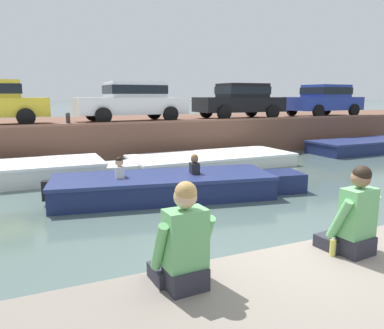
# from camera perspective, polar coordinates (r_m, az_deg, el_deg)

# --- Properties ---
(ground_plane) EXTENTS (400.00, 400.00, 0.00)m
(ground_plane) POSITION_cam_1_polar(r_m,az_deg,el_deg) (9.10, -4.15, -5.18)
(ground_plane) COLOR #4C605B
(far_quay_wall) EXTENTS (60.00, 6.00, 1.44)m
(far_quay_wall) POSITION_cam_1_polar(r_m,az_deg,el_deg) (16.63, -13.73, 4.19)
(far_quay_wall) COLOR brown
(far_quay_wall) RESTS_ON ground
(far_wall_coping) EXTENTS (60.00, 0.24, 0.08)m
(far_wall_coping) POSITION_cam_1_polar(r_m,az_deg,el_deg) (13.75, -11.64, 6.19)
(far_wall_coping) COLOR brown
(far_wall_coping) RESTS_ON far_quay_wall
(boat_moored_central_white) EXTENTS (6.82, 2.40, 0.44)m
(boat_moored_central_white) POSITION_cam_1_polar(r_m,az_deg,el_deg) (12.95, 1.99, 0.54)
(boat_moored_central_white) COLOR white
(boat_moored_central_white) RESTS_ON ground
(boat_moored_east_navy) EXTENTS (5.86, 1.99, 0.54)m
(boat_moored_east_navy) POSITION_cam_1_polar(r_m,az_deg,el_deg) (18.19, 24.96, 2.61)
(boat_moored_east_navy) COLOR navy
(boat_moored_east_navy) RESTS_ON ground
(motorboat_passing) EXTENTS (6.37, 2.67, 1.05)m
(motorboat_passing) POSITION_cam_1_polar(r_m,az_deg,el_deg) (9.12, -2.82, -3.25)
(motorboat_passing) COLOR navy
(motorboat_passing) RESTS_ON ground
(car_centre_white) EXTENTS (4.30, 2.11, 1.54)m
(car_centre_white) POSITION_cam_1_polar(r_m,az_deg,el_deg) (15.14, -9.09, 9.71)
(car_centre_white) COLOR white
(car_centre_white) RESTS_ON far_quay_wall
(car_right_inner_black) EXTENTS (3.91, 1.98, 1.54)m
(car_right_inner_black) POSITION_cam_1_polar(r_m,az_deg,el_deg) (17.11, 7.36, 9.82)
(car_right_inner_black) COLOR black
(car_right_inner_black) RESTS_ON far_quay_wall
(car_rightmost_blue) EXTENTS (3.92, 2.12, 1.54)m
(car_rightmost_blue) POSITION_cam_1_polar(r_m,az_deg,el_deg) (20.09, 19.49, 9.40)
(car_rightmost_blue) COLOR #233893
(car_rightmost_blue) RESTS_ON far_quay_wall
(mooring_bollard_mid) EXTENTS (0.15, 0.15, 0.44)m
(mooring_bollard_mid) POSITION_cam_1_polar(r_m,az_deg,el_deg) (13.61, -18.37, 6.68)
(mooring_bollard_mid) COLOR #2D2B28
(mooring_bollard_mid) RESTS_ON far_quay_wall
(person_seated_left) EXTENTS (0.54, 0.54, 0.96)m
(person_seated_left) POSITION_cam_1_polar(r_m,az_deg,el_deg) (3.33, -1.36, -12.41)
(person_seated_left) COLOR #282833
(person_seated_left) RESTS_ON near_quay
(person_seated_right) EXTENTS (0.55, 0.56, 0.96)m
(person_seated_right) POSITION_cam_1_polar(r_m,az_deg,el_deg) (4.35, 23.39, -7.70)
(person_seated_right) COLOR #282833
(person_seated_right) RESTS_ON near_quay
(bottle_drink) EXTENTS (0.06, 0.06, 0.20)m
(bottle_drink) POSITION_cam_1_polar(r_m,az_deg,el_deg) (4.29, 20.67, -11.70)
(bottle_drink) COLOR #CCC64C
(bottle_drink) RESTS_ON near_quay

